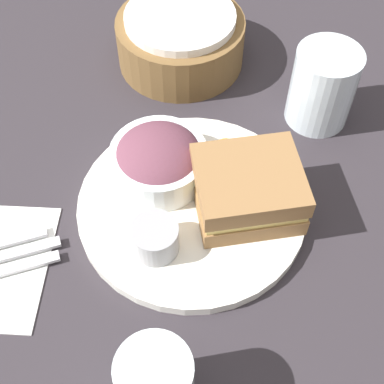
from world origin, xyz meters
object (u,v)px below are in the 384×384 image
(plate, at_px, (192,205))
(bread_basket, at_px, (181,39))
(drink_glass, at_px, (323,87))
(dressing_cup, at_px, (155,238))
(salad_bowl, at_px, (159,160))
(sandwich, at_px, (248,191))

(plate, height_order, bread_basket, bread_basket)
(plate, bearing_deg, drink_glass, 45.52)
(dressing_cup, relative_size, bread_basket, 0.29)
(salad_bowl, height_order, drink_glass, drink_glass)
(drink_glass, distance_m, bread_basket, 0.22)
(plate, bearing_deg, sandwich, -2.32)
(plate, distance_m, sandwich, 0.07)
(drink_glass, bearing_deg, salad_bowl, -148.78)
(dressing_cup, height_order, bread_basket, bread_basket)
(plate, height_order, salad_bowl, salad_bowl)
(plate, relative_size, salad_bowl, 2.34)
(salad_bowl, distance_m, drink_glass, 0.23)
(sandwich, bearing_deg, salad_bowl, 157.73)
(dressing_cup, xyz_separation_m, drink_glass, (0.19, 0.22, 0.02))
(plate, height_order, drink_glass, drink_glass)
(plate, xyz_separation_m, salad_bowl, (-0.04, 0.04, 0.03))
(salad_bowl, relative_size, drink_glass, 1.09)
(salad_bowl, bearing_deg, dressing_cup, -87.23)
(drink_glass, height_order, bread_basket, drink_glass)
(sandwich, height_order, salad_bowl, sandwich)
(dressing_cup, distance_m, drink_glass, 0.30)
(sandwich, bearing_deg, plate, 177.68)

